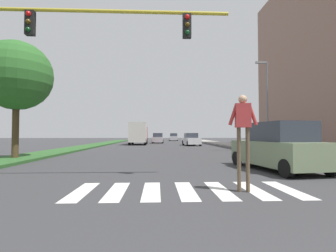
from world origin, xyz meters
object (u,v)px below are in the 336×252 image
(street_lamp_right, at_px, (266,97))
(truck_box_delivery, at_px, (139,133))
(sedan_midblock, at_px, (191,140))
(tree_mid, at_px, (17,76))
(traffic_light_gantry, at_px, (30,45))
(sedan_far_horizon, at_px, (174,137))
(sedan_distant, at_px, (158,138))
(pedestrian_performer, at_px, (243,127))
(suv_crossing, at_px, (277,147))

(street_lamp_right, bearing_deg, truck_box_delivery, 128.38)
(street_lamp_right, height_order, sedan_midblock, street_lamp_right)
(tree_mid, xyz_separation_m, street_lamp_right, (17.25, 5.98, -0.23))
(traffic_light_gantry, distance_m, sedan_far_horizon, 48.91)
(tree_mid, relative_size, street_lamp_right, 0.89)
(street_lamp_right, distance_m, sedan_distant, 23.18)
(sedan_midblock, relative_size, truck_box_delivery, 0.71)
(tree_mid, distance_m, sedan_far_horizon, 43.62)
(sedan_midblock, bearing_deg, sedan_far_horizon, 91.73)
(tree_mid, distance_m, pedestrian_performer, 13.52)
(street_lamp_right, distance_m, suv_crossing, 11.78)
(street_lamp_right, relative_size, truck_box_delivery, 1.21)
(sedan_far_horizon, distance_m, truck_box_delivery, 21.85)
(pedestrian_performer, distance_m, sedan_far_horizon, 50.02)
(sedan_distant, height_order, truck_box_delivery, truck_box_delivery)
(suv_crossing, bearing_deg, traffic_light_gantry, -167.98)
(sedan_distant, bearing_deg, suv_crossing, -81.23)
(sedan_midblock, distance_m, truck_box_delivery, 7.76)
(truck_box_delivery, bearing_deg, traffic_light_gantry, -93.19)
(street_lamp_right, bearing_deg, sedan_distant, 113.31)
(tree_mid, relative_size, sedan_far_horizon, 1.61)
(tree_mid, relative_size, traffic_light_gantry, 0.71)
(tree_mid, xyz_separation_m, sedan_midblock, (12.54, 17.95, -4.06))
(pedestrian_performer, distance_m, sedan_distant, 35.24)
(suv_crossing, relative_size, truck_box_delivery, 0.78)
(sedan_midblock, bearing_deg, suv_crossing, -88.72)
(suv_crossing, distance_m, truck_box_delivery, 26.43)
(tree_mid, relative_size, sedan_midblock, 1.52)
(traffic_light_gantry, xyz_separation_m, sedan_far_horizon, (7.91, 48.13, -3.60))
(traffic_light_gantry, height_order, street_lamp_right, street_lamp_right)
(sedan_far_horizon, bearing_deg, sedan_midblock, -88.27)
(pedestrian_performer, height_order, truck_box_delivery, truck_box_delivery)
(traffic_light_gantry, bearing_deg, truck_box_delivery, 86.81)
(street_lamp_right, distance_m, pedestrian_performer, 16.07)
(street_lamp_right, xyz_separation_m, sedan_distant, (-9.05, 20.99, -3.82))
(street_lamp_right, bearing_deg, sedan_far_horizon, 98.63)
(sedan_far_horizon, bearing_deg, street_lamp_right, -81.37)
(traffic_light_gantry, distance_m, street_lamp_right, 18.16)
(sedan_distant, relative_size, truck_box_delivery, 0.66)
(suv_crossing, xyz_separation_m, sedan_far_horizon, (-1.22, 46.18, -0.15))
(street_lamp_right, xyz_separation_m, sedan_far_horizon, (-5.43, 35.81, -3.81))
(traffic_light_gantry, height_order, pedestrian_performer, traffic_light_gantry)
(traffic_light_gantry, distance_m, sedan_distant, 33.78)
(pedestrian_performer, xyz_separation_m, suv_crossing, (2.77, 3.80, -0.73))
(pedestrian_performer, bearing_deg, sedan_midblock, 85.04)
(tree_mid, bearing_deg, traffic_light_gantry, -58.32)
(truck_box_delivery, bearing_deg, tree_mid, -104.55)
(sedan_distant, xyz_separation_m, truck_box_delivery, (-2.78, -6.06, 0.86))
(tree_mid, height_order, street_lamp_right, street_lamp_right)
(traffic_light_gantry, bearing_deg, sedan_far_horizon, 80.67)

